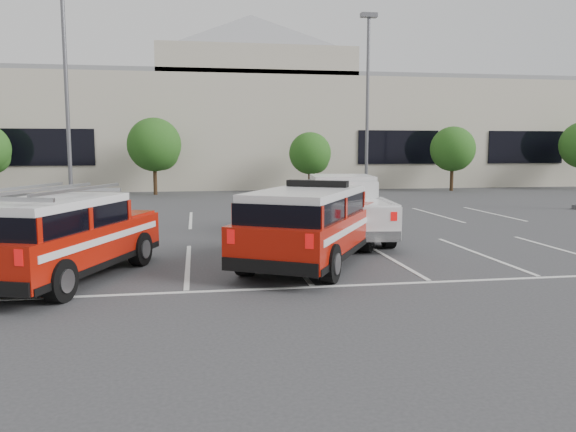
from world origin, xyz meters
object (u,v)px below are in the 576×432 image
tree_right (454,151)px  light_pole_left (67,97)px  convention_building (228,126)px  fire_chief_suv (311,230)px  tree_mid_left (156,147)px  tree_mid_right (311,155)px  white_pickup (343,213)px  light_pole_mid (367,107)px  ladder_suv (62,243)px

tree_right → light_pole_left: bearing=-156.5°
convention_building → fire_chief_suv: bearing=-89.5°
tree_right → tree_mid_left: bearing=180.0°
tree_mid_left → tree_right: 20.00m
tree_mid_right → white_pickup: bearing=-98.3°
tree_mid_left → white_pickup: (7.33, -18.29, -2.23)m
convention_building → light_pole_mid: 17.27m
ladder_suv → tree_mid_right: bearing=86.0°
light_pole_left → white_pickup: light_pole_left is taller
convention_building → tree_mid_right: convention_building is taller
fire_chief_suv → white_pickup: (1.97, 4.19, -0.06)m
ladder_suv → convention_building: bearing=100.6°
tree_mid_left → ladder_suv: 23.49m
tree_right → white_pickup: (-12.67, -18.29, -1.96)m
light_pole_mid → fire_chief_suv: 18.21m
light_pole_mid → tree_right: bearing=36.8°
tree_right → fire_chief_suv: size_ratio=0.69×
tree_right → fire_chief_suv: (-14.64, -22.48, -1.90)m
tree_mid_left → white_pickup: 19.83m
tree_mid_right → ladder_suv: tree_mid_right is taller
convention_building → tree_mid_left: 11.19m
light_pole_mid → white_pickup: light_pole_mid is taller
tree_mid_left → tree_right: tree_mid_left is taller
tree_mid_right → tree_right: 10.00m
light_pole_left → ladder_suv: (2.54, -13.33, -4.33)m
light_pole_left → white_pickup: size_ratio=1.49×
fire_chief_suv → ladder_suv: 5.98m
light_pole_mid → tree_mid_right: bearing=107.5°
tree_mid_right → light_pole_left: bearing=-142.5°
ladder_suv → tree_mid_left: bearing=108.9°
tree_mid_right → white_pickup: tree_mid_right is taller
fire_chief_suv → convention_building: bearing=119.7°
convention_building → tree_mid_left: size_ratio=12.38×
convention_building → fire_chief_suv: (0.27, -32.30, -3.85)m
convention_building → tree_mid_right: bearing=-63.4°
tree_right → ladder_suv: size_ratio=0.76×
light_pole_left → light_pole_mid: (15.00, 4.00, 0.00)m
convention_building → tree_right: bearing=-33.4°
fire_chief_suv → tree_right: bearing=86.2°
tree_right → fire_chief_suv: tree_right is taller
tree_mid_right → fire_chief_suv: size_ratio=0.63×
tree_mid_right → light_pole_left: light_pole_left is taller
convention_building → tree_mid_right: 11.20m
tree_right → ladder_suv: 31.18m
tree_right → light_pole_left: light_pole_left is taller
white_pickup → fire_chief_suv: bearing=-108.4°
tree_mid_left → ladder_suv: bearing=-91.3°
white_pickup → convention_building: bearing=101.4°
white_pickup → ladder_suv: 9.38m
tree_mid_right → white_pickup: (-2.67, -18.29, -1.69)m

